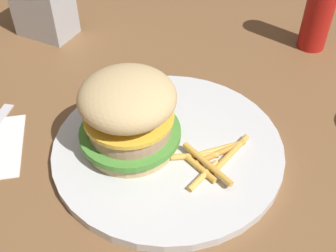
{
  "coord_description": "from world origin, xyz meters",
  "views": [
    {
      "loc": [
        0.33,
        -0.08,
        0.37
      ],
      "look_at": [
        -0.02,
        -0.02,
        0.04
      ],
      "focal_mm": 44.79,
      "sensor_mm": 36.0,
      "label": 1
    }
  ],
  "objects_px": {
    "plate": "(168,148)",
    "napkin_dispenser": "(43,4)",
    "fries_pile": "(212,159)",
    "sandwich": "(129,113)",
    "ketchup_bottle": "(320,9)"
  },
  "relations": [
    {
      "from": "fries_pile",
      "to": "napkin_dispenser",
      "type": "relative_size",
      "value": 0.93
    },
    {
      "from": "sandwich",
      "to": "ketchup_bottle",
      "type": "bearing_deg",
      "value": 120.56
    },
    {
      "from": "plate",
      "to": "napkin_dispenser",
      "type": "height_order",
      "value": "napkin_dispenser"
    },
    {
      "from": "sandwich",
      "to": "fries_pile",
      "type": "relative_size",
      "value": 1.2
    },
    {
      "from": "plate",
      "to": "ketchup_bottle",
      "type": "xyz_separation_m",
      "value": [
        -0.19,
        0.27,
        0.06
      ]
    },
    {
      "from": "plate",
      "to": "napkin_dispenser",
      "type": "bearing_deg",
      "value": -153.63
    },
    {
      "from": "fries_pile",
      "to": "napkin_dispenser",
      "type": "distance_m",
      "value": 0.4
    },
    {
      "from": "sandwich",
      "to": "ketchup_bottle",
      "type": "relative_size",
      "value": 0.9
    },
    {
      "from": "plate",
      "to": "fries_pile",
      "type": "bearing_deg",
      "value": 50.29
    },
    {
      "from": "ketchup_bottle",
      "to": "fries_pile",
      "type": "bearing_deg",
      "value": -44.27
    },
    {
      "from": "sandwich",
      "to": "napkin_dispenser",
      "type": "distance_m",
      "value": 0.32
    },
    {
      "from": "napkin_dispenser",
      "to": "fries_pile",
      "type": "bearing_deg",
      "value": 156.27
    },
    {
      "from": "plate",
      "to": "sandwich",
      "type": "xyz_separation_m",
      "value": [
        -0.01,
        -0.04,
        0.05
      ]
    },
    {
      "from": "sandwich",
      "to": "napkin_dispenser",
      "type": "xyz_separation_m",
      "value": [
        -0.3,
        -0.11,
        -0.01
      ]
    },
    {
      "from": "fries_pile",
      "to": "ketchup_bottle",
      "type": "distance_m",
      "value": 0.33
    }
  ]
}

